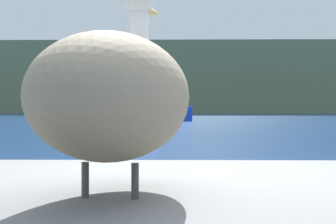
% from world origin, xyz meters
% --- Properties ---
extents(hillside_backdrop, '(140.00, 16.25, 8.87)m').
position_xyz_m(hillside_backdrop, '(0.00, 74.41, 4.43)').
color(hillside_backdrop, '#6B7A51').
rests_on(hillside_backdrop, ground).
extents(pelican, '(0.78, 1.54, 0.97)m').
position_xyz_m(pelican, '(-0.37, -0.75, 1.16)').
color(pelican, gray).
rests_on(pelican, pier_dock).
extents(fishing_boat_blue, '(4.86, 2.40, 3.67)m').
position_xyz_m(fishing_boat_blue, '(-1.89, 35.44, 0.79)').
color(fishing_boat_blue, blue).
rests_on(fishing_boat_blue, ground).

